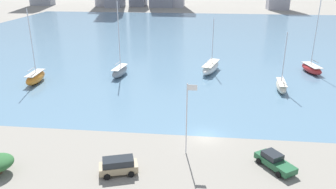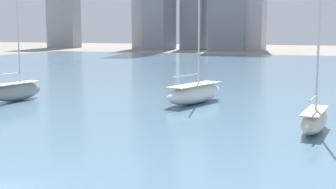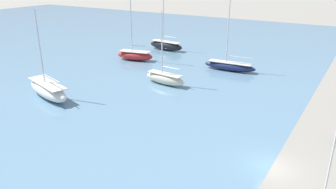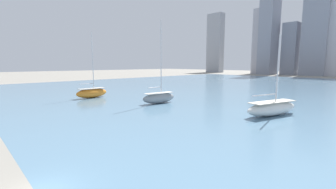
% 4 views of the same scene
% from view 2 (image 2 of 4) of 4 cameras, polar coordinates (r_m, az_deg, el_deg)
% --- Properties ---
extents(harbor_water, '(180.00, 140.00, 0.00)m').
position_cam_2_polar(harbor_water, '(89.51, 10.17, 2.56)').
color(harbor_water, slate).
rests_on(harbor_water, ground_plane).
extents(sailboat_gray, '(2.87, 7.38, 15.86)m').
position_cam_2_polar(sailboat_gray, '(56.16, -17.93, 0.47)').
color(sailboat_gray, gray).
rests_on(sailboat_gray, harbor_water).
extents(sailboat_white, '(5.16, 10.28, 11.93)m').
position_cam_2_polar(sailboat_white, '(51.54, 3.27, 0.16)').
color(sailboat_white, white).
rests_on(sailboat_white, harbor_water).
extents(sailboat_cream, '(2.34, 7.25, 11.05)m').
position_cam_2_polar(sailboat_cream, '(38.72, 17.40, -2.97)').
color(sailboat_cream, beige).
rests_on(sailboat_cream, harbor_water).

